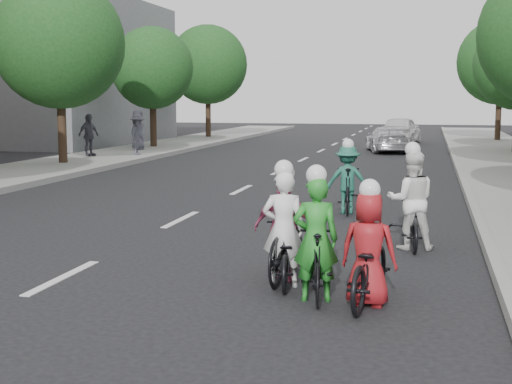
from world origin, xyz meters
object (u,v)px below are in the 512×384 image
at_px(cyclist_1, 411,210).
at_px(spectator_2, 138,130).
at_px(cyclist_0, 316,253).
at_px(cyclist_3, 286,236).
at_px(spectator_0, 138,134).
at_px(cyclist_4, 348,184).
at_px(follow_car_trail, 401,130).
at_px(spectator_1, 89,135).
at_px(cyclist_2, 284,245).
at_px(cyclist_5, 369,260).
at_px(follow_car_lead, 387,139).

xyz_separation_m(cyclist_1, spectator_2, (-12.79, 18.42, 0.41)).
height_order(cyclist_0, cyclist_3, cyclist_0).
relative_size(cyclist_3, spectator_0, 1.10).
distance_m(cyclist_4, follow_car_trail, 24.43).
xyz_separation_m(cyclist_4, spectator_2, (-11.33, 14.93, 0.42)).
bearing_deg(cyclist_1, spectator_0, -61.20).
relative_size(spectator_0, spectator_1, 0.99).
relative_size(cyclist_2, spectator_0, 1.01).
relative_size(cyclist_1, spectator_2, 1.00).
distance_m(cyclist_0, cyclist_4, 6.95).
bearing_deg(cyclist_0, follow_car_trail, -99.65).
height_order(cyclist_3, cyclist_5, cyclist_3).
bearing_deg(follow_car_trail, cyclist_2, 96.47).
xyz_separation_m(cyclist_1, follow_car_trail, (-1.27, 27.93, 0.11)).
bearing_deg(spectator_0, cyclist_5, -153.13).
height_order(follow_car_trail, spectator_1, spectator_1).
bearing_deg(spectator_0, cyclist_0, -154.56).
height_order(cyclist_0, spectator_1, spectator_1).
height_order(cyclist_5, follow_car_lead, cyclist_5).
distance_m(spectator_1, spectator_2, 3.83).
bearing_deg(cyclist_2, cyclist_5, 141.72).
xyz_separation_m(cyclist_0, spectator_1, (-12.27, 18.08, 0.42)).
xyz_separation_m(cyclist_1, cyclist_5, (-0.42, -3.50, -0.10)).
relative_size(cyclist_3, spectator_2, 1.03).
distance_m(follow_car_lead, follow_car_trail, 6.27).
bearing_deg(cyclist_1, cyclist_5, 75.36).
relative_size(follow_car_lead, follow_car_trail, 0.93).
distance_m(cyclist_1, cyclist_2, 3.28).
height_order(follow_car_lead, spectator_1, spectator_1).
bearing_deg(cyclist_4, follow_car_lead, -95.34).
relative_size(follow_car_lead, spectator_1, 2.38).
distance_m(cyclist_0, spectator_0, 21.86).
relative_size(cyclist_0, cyclist_5, 0.92).
relative_size(cyclist_1, spectator_0, 1.06).
height_order(cyclist_3, follow_car_trail, cyclist_3).
xyz_separation_m(cyclist_0, cyclist_2, (-0.53, 0.60, -0.04)).
relative_size(cyclist_2, spectator_2, 0.95).
bearing_deg(cyclist_1, cyclist_4, -75.05).
bearing_deg(cyclist_1, cyclist_3, 49.71).
bearing_deg(cyclist_3, spectator_0, -58.36).
height_order(cyclist_2, spectator_1, spectator_1).
xyz_separation_m(cyclist_4, spectator_1, (-11.89, 11.14, 0.38)).
bearing_deg(follow_car_trail, follow_car_lead, 93.62).
distance_m(cyclist_3, spectator_0, 20.84).
height_order(cyclist_5, spectator_0, spectator_0).
xyz_separation_m(cyclist_0, spectator_0, (-10.57, 19.13, 0.41)).
relative_size(cyclist_2, cyclist_5, 0.92).
bearing_deg(follow_car_trail, cyclist_3, 96.40).
bearing_deg(cyclist_1, spectator_1, -55.41).
height_order(spectator_1, spectator_2, spectator_2).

